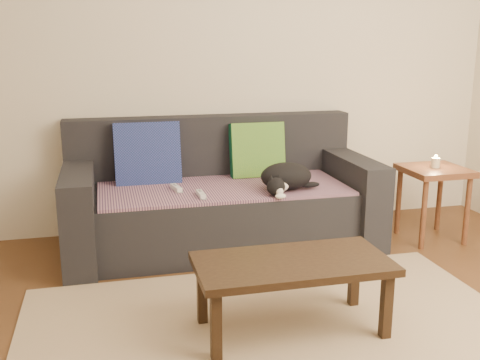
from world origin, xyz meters
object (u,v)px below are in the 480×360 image
Objects in this scene: wii_remote_a at (201,194)px; side_table at (434,180)px; sofa at (220,201)px; wii_remote_b at (176,188)px; cat at (286,177)px; coffee_table at (292,269)px.

side_table is (1.69, 0.04, -0.02)m from wii_remote_a.
sofa is 1.53m from side_table.
wii_remote_b is (-0.32, -0.11, 0.15)m from sofa.
wii_remote_a is 0.23m from wii_remote_b.
sofa is at bearing 126.80° from cat.
coffee_table is (0.08, -1.31, 0.02)m from sofa.
cat is 0.45× the size of coffee_table.
sofa reaches higher than wii_remote_b.
coffee_table is (-1.42, -1.04, -0.11)m from side_table.
wii_remote_b is 0.16× the size of coffee_table.
wii_remote_b is at bearing 175.11° from side_table.
side_table reaches higher than coffee_table.
wii_remote_a is at bearing -178.68° from side_table.
side_table reaches higher than wii_remote_a.
wii_remote_a is at bearing 165.87° from cat.
cat is 0.73m from wii_remote_b.
cat reaches higher than side_table.
wii_remote_b is (-0.13, 0.19, 0.00)m from wii_remote_a.
side_table reaches higher than wii_remote_b.
wii_remote_b is at bearing 108.58° from coffee_table.
sofa is 14.00× the size of wii_remote_b.
coffee_table is at bearing -86.48° from sofa.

